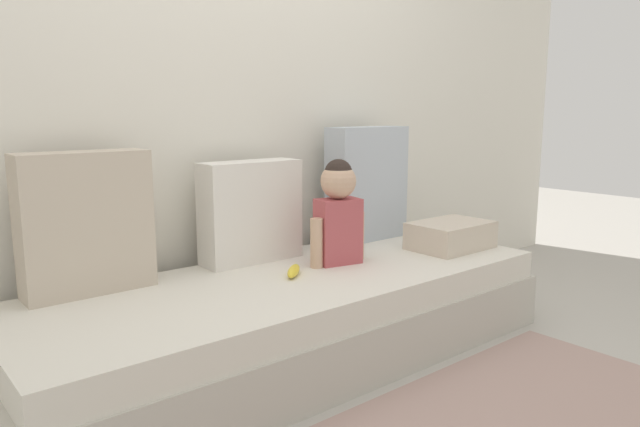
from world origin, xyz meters
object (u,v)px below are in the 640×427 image
at_px(throw_pillow_center, 251,212).
at_px(banana, 294,271).
at_px(throw_pillow_left, 86,223).
at_px(toddler, 338,210).
at_px(couch, 295,318).
at_px(folded_blanket, 451,235).
at_px(throw_pillow_right, 367,184).

xyz_separation_m(throw_pillow_center, banana, (0.00, -0.32, -0.21)).
distance_m(throw_pillow_left, throw_pillow_center, 0.73).
relative_size(toddler, banana, 2.78).
distance_m(couch, folded_blanket, 0.94).
xyz_separation_m(throw_pillow_center, toddler, (0.28, -0.28, 0.01)).
bearing_deg(toddler, throw_pillow_right, 32.08).
bearing_deg(couch, throw_pillow_center, 90.00).
height_order(toddler, folded_blanket, toddler).
bearing_deg(throw_pillow_right, throw_pillow_center, 180.00).
relative_size(couch, folded_blanket, 5.92).
bearing_deg(banana, toddler, 7.34).
xyz_separation_m(throw_pillow_left, throw_pillow_center, (0.73, 0.00, -0.04)).
height_order(throw_pillow_left, toddler, throw_pillow_left).
bearing_deg(couch, throw_pillow_left, 156.06).
bearing_deg(throw_pillow_left, folded_blanket, -14.79).
bearing_deg(banana, folded_blanket, -7.07).
height_order(couch, banana, banana).
bearing_deg(toddler, banana, -172.66).
distance_m(throw_pillow_right, banana, 0.85).
distance_m(couch, throw_pillow_left, 0.92).
bearing_deg(throw_pillow_left, throw_pillow_right, 0.00).
relative_size(banana, folded_blanket, 0.42).
relative_size(couch, throw_pillow_left, 4.41).
relative_size(throw_pillow_center, throw_pillow_right, 0.78).
bearing_deg(folded_blanket, throw_pillow_right, 111.43).
xyz_separation_m(throw_pillow_right, folded_blanket, (0.17, -0.43, -0.23)).
relative_size(throw_pillow_left, throw_pillow_center, 1.14).
bearing_deg(banana, throw_pillow_center, 90.23).
relative_size(throw_pillow_left, banana, 3.15).
bearing_deg(throw_pillow_center, folded_blanket, -25.57).
xyz_separation_m(couch, throw_pillow_right, (0.73, 0.33, 0.49)).
height_order(throw_pillow_left, throw_pillow_right, throw_pillow_right).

